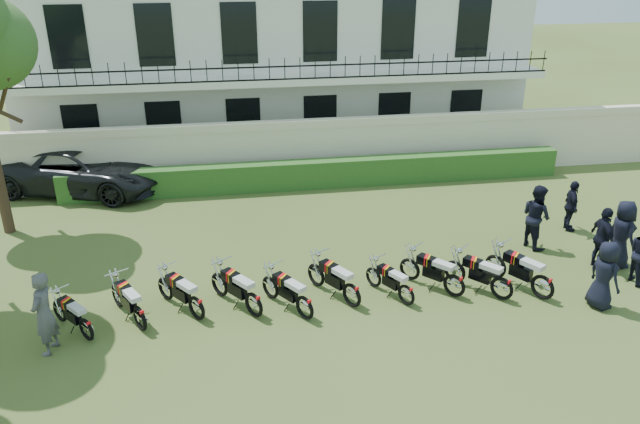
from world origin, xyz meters
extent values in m
plane|color=#415120|center=(0.00, 0.00, 0.00)|extent=(100.00, 100.00, 0.00)
cube|color=beige|center=(0.00, 8.00, 1.00)|extent=(30.00, 0.30, 2.00)
cube|color=beige|center=(0.00, 8.00, 2.15)|extent=(30.00, 0.35, 0.30)
cube|color=#1B4C1B|center=(1.00, 7.20, 0.50)|extent=(18.00, 0.60, 1.00)
cube|color=silver|center=(0.00, 14.00, 3.50)|extent=(20.00, 8.00, 7.00)
cube|color=silver|center=(0.00, 9.30, 3.50)|extent=(20.00, 1.40, 0.25)
cube|color=black|center=(0.00, 8.65, 4.10)|extent=(20.00, 0.05, 0.05)
cube|color=black|center=(0.00, 8.65, 3.65)|extent=(20.00, 0.05, 0.05)
cube|color=black|center=(-7.50, 10.02, 1.60)|extent=(1.30, 0.12, 2.20)
cube|color=black|center=(-7.50, 10.02, 5.10)|extent=(1.30, 0.12, 2.20)
cube|color=black|center=(-4.50, 10.02, 1.60)|extent=(1.30, 0.12, 2.20)
cube|color=black|center=(-4.50, 10.02, 5.10)|extent=(1.30, 0.12, 2.20)
cube|color=black|center=(-1.50, 10.02, 1.60)|extent=(1.30, 0.12, 2.20)
cube|color=black|center=(-1.50, 10.02, 5.10)|extent=(1.30, 0.12, 2.20)
cube|color=black|center=(1.50, 10.02, 1.60)|extent=(1.30, 0.12, 2.20)
cube|color=black|center=(1.50, 10.02, 5.10)|extent=(1.30, 0.12, 2.20)
cube|color=black|center=(4.50, 10.02, 1.60)|extent=(1.30, 0.12, 2.20)
cube|color=black|center=(4.50, 10.02, 5.10)|extent=(1.30, 0.12, 2.20)
cube|color=black|center=(7.50, 10.02, 1.60)|extent=(1.30, 0.12, 2.20)
cube|color=black|center=(7.50, 10.02, 5.10)|extent=(1.30, 0.12, 2.20)
torus|color=black|center=(-5.24, -1.76, 0.27)|extent=(0.41, 0.47, 0.55)
torus|color=black|center=(-5.99, -0.87, 0.27)|extent=(0.41, 0.47, 0.55)
cube|color=black|center=(-5.59, -1.35, 0.40)|extent=(0.44, 0.48, 0.27)
cube|color=black|center=(-5.72, -1.20, 0.64)|extent=(0.44, 0.46, 0.20)
cube|color=red|center=(-5.72, -1.20, 0.65)|extent=(0.18, 0.25, 0.21)
cube|color=#E7A70C|center=(-5.69, -1.24, 0.65)|extent=(0.16, 0.23, 0.21)
cube|color=silver|center=(-5.43, -1.54, 0.68)|extent=(0.48, 0.51, 0.11)
cylinder|color=silver|center=(-5.91, -0.98, 0.91)|extent=(0.43, 0.37, 0.03)
torus|color=black|center=(-4.16, -1.66, 0.30)|extent=(0.37, 0.57, 0.60)
torus|color=black|center=(-4.79, -0.55, 0.30)|extent=(0.37, 0.57, 0.60)
cube|color=black|center=(-4.45, -1.15, 0.44)|extent=(0.42, 0.56, 0.30)
cube|color=black|center=(-4.57, -0.95, 0.71)|extent=(0.44, 0.51, 0.22)
cube|color=red|center=(-4.57, -0.95, 0.72)|extent=(0.23, 0.25, 0.23)
cube|color=#E7A70C|center=(-4.54, -1.00, 0.72)|extent=(0.21, 0.23, 0.23)
cube|color=silver|center=(-4.32, -1.38, 0.75)|extent=(0.47, 0.59, 0.12)
cylinder|color=silver|center=(-4.72, -0.68, 1.01)|extent=(0.53, 0.32, 0.03)
torus|color=black|center=(-2.83, -1.39, 0.30)|extent=(0.43, 0.54, 0.60)
torus|color=black|center=(-3.60, -0.36, 0.30)|extent=(0.43, 0.54, 0.60)
cube|color=black|center=(-3.18, -0.92, 0.45)|extent=(0.47, 0.54, 0.30)
cube|color=black|center=(-3.32, -0.73, 0.71)|extent=(0.47, 0.51, 0.22)
cube|color=red|center=(-3.32, -0.73, 0.72)|extent=(0.21, 0.27, 0.23)
cube|color=#E7A70C|center=(-3.28, -0.78, 0.72)|extent=(0.19, 0.25, 0.23)
cube|color=silver|center=(-3.02, -1.13, 0.75)|extent=(0.52, 0.58, 0.12)
cylinder|color=silver|center=(-3.51, -0.48, 1.01)|extent=(0.49, 0.38, 0.03)
torus|color=black|center=(-1.49, -1.52, 0.31)|extent=(0.44, 0.57, 0.63)
torus|color=black|center=(-2.27, -0.42, 0.31)|extent=(0.44, 0.57, 0.63)
cube|color=black|center=(-1.85, -1.01, 0.46)|extent=(0.48, 0.57, 0.31)
cube|color=black|center=(-1.99, -0.82, 0.74)|extent=(0.49, 0.53, 0.23)
cube|color=red|center=(-1.99, -0.82, 0.75)|extent=(0.23, 0.28, 0.24)
cube|color=#E7A70C|center=(-1.95, -0.87, 0.75)|extent=(0.20, 0.26, 0.24)
cube|color=silver|center=(-1.69, -1.24, 0.78)|extent=(0.53, 0.61, 0.12)
cylinder|color=silver|center=(-2.18, -0.55, 1.05)|extent=(0.52, 0.39, 0.03)
torus|color=black|center=(-0.35, -1.80, 0.30)|extent=(0.41, 0.55, 0.60)
torus|color=black|center=(-1.06, -0.73, 0.30)|extent=(0.41, 0.55, 0.60)
cube|color=black|center=(-0.68, -1.31, 0.44)|extent=(0.45, 0.55, 0.30)
cube|color=black|center=(-0.81, -1.12, 0.71)|extent=(0.46, 0.51, 0.22)
cube|color=red|center=(-0.81, -1.12, 0.72)|extent=(0.22, 0.26, 0.23)
cube|color=#E7A70C|center=(-0.77, -1.17, 0.72)|extent=(0.20, 0.24, 0.23)
cube|color=silver|center=(-0.53, -1.53, 0.75)|extent=(0.50, 0.58, 0.12)
cylinder|color=silver|center=(-0.98, -0.86, 1.00)|extent=(0.51, 0.35, 0.03)
torus|color=black|center=(0.84, -1.48, 0.31)|extent=(0.40, 0.58, 0.62)
torus|color=black|center=(0.15, -0.35, 0.31)|extent=(0.40, 0.58, 0.62)
cube|color=black|center=(0.52, -0.96, 0.46)|extent=(0.45, 0.57, 0.31)
cube|color=black|center=(0.40, -0.76, 0.73)|extent=(0.47, 0.53, 0.22)
cube|color=red|center=(0.40, -0.76, 0.74)|extent=(0.23, 0.27, 0.23)
cube|color=#E7A70C|center=(0.43, -0.81, 0.74)|extent=(0.21, 0.25, 0.23)
cube|color=silver|center=(0.67, -1.19, 0.77)|extent=(0.50, 0.61, 0.12)
cylinder|color=silver|center=(0.23, -0.48, 1.04)|extent=(0.54, 0.35, 0.03)
torus|color=black|center=(2.12, -1.53, 0.26)|extent=(0.34, 0.50, 0.54)
torus|color=black|center=(1.54, -0.55, 0.26)|extent=(0.34, 0.50, 0.54)
cube|color=black|center=(1.85, -1.08, 0.40)|extent=(0.38, 0.50, 0.26)
cube|color=black|center=(1.75, -0.90, 0.63)|extent=(0.40, 0.46, 0.19)
cube|color=red|center=(1.75, -0.90, 0.64)|extent=(0.21, 0.23, 0.20)
cube|color=#E7A70C|center=(1.78, -0.95, 0.64)|extent=(0.19, 0.21, 0.20)
cube|color=silver|center=(1.97, -1.28, 0.67)|extent=(0.43, 0.52, 0.11)
cylinder|color=silver|center=(1.61, -0.66, 0.90)|extent=(0.47, 0.29, 0.03)
torus|color=black|center=(3.54, -1.36, 0.30)|extent=(0.47, 0.52, 0.61)
torus|color=black|center=(2.69, -0.37, 0.30)|extent=(0.47, 0.52, 0.61)
cube|color=black|center=(3.15, -0.90, 0.45)|extent=(0.50, 0.54, 0.30)
cube|color=black|center=(3.00, -0.73, 0.72)|extent=(0.49, 0.51, 0.22)
cube|color=red|center=(3.00, -0.73, 0.73)|extent=(0.20, 0.28, 0.23)
cube|color=#E7A70C|center=(3.04, -0.77, 0.73)|extent=(0.18, 0.26, 0.23)
cube|color=silver|center=(3.33, -1.11, 0.76)|extent=(0.54, 0.58, 0.12)
cylinder|color=silver|center=(2.79, -0.48, 1.02)|extent=(0.48, 0.41, 0.03)
torus|color=black|center=(4.65, -1.69, 0.30)|extent=(0.46, 0.53, 0.61)
torus|color=black|center=(3.81, -0.68, 0.30)|extent=(0.46, 0.53, 0.61)
cube|color=black|center=(4.26, -1.23, 0.45)|extent=(0.49, 0.54, 0.30)
cube|color=black|center=(4.11, -1.05, 0.73)|extent=(0.49, 0.52, 0.22)
cube|color=red|center=(4.11, -1.05, 0.74)|extent=(0.21, 0.28, 0.23)
cube|color=#E7A70C|center=(4.15, -1.09, 0.74)|extent=(0.18, 0.26, 0.23)
cube|color=silver|center=(4.44, -1.44, 0.77)|extent=(0.54, 0.58, 0.12)
cylinder|color=silver|center=(3.91, -0.80, 1.03)|extent=(0.48, 0.41, 0.03)
torus|color=black|center=(5.58, -1.93, 0.32)|extent=(0.41, 0.61, 0.65)
torus|color=black|center=(4.88, -0.73, 0.32)|extent=(0.41, 0.61, 0.65)
cube|color=black|center=(5.26, -1.37, 0.48)|extent=(0.46, 0.60, 0.32)
cube|color=black|center=(5.14, -1.16, 0.77)|extent=(0.48, 0.56, 0.24)
cube|color=red|center=(5.14, -1.16, 0.78)|extent=(0.25, 0.28, 0.25)
cube|color=#E7A70C|center=(5.17, -1.22, 0.78)|extent=(0.23, 0.26, 0.25)
cube|color=silver|center=(5.41, -1.62, 0.81)|extent=(0.52, 0.64, 0.13)
cylinder|color=silver|center=(4.96, -0.87, 1.09)|extent=(0.57, 0.35, 0.03)
imported|color=black|center=(-7.30, 8.14, 0.82)|extent=(6.44, 4.47, 1.63)
imported|color=#545459|center=(-6.35, -1.59, 0.96)|extent=(0.61, 0.79, 1.92)
imported|color=black|center=(6.48, -1.84, 0.87)|extent=(0.73, 0.95, 1.74)
imported|color=black|center=(7.55, -0.03, 0.89)|extent=(0.49, 1.06, 1.77)
imported|color=black|center=(8.13, 0.00, 0.96)|extent=(0.65, 0.97, 1.92)
imported|color=black|center=(6.41, 1.50, 0.95)|extent=(0.93, 1.07, 1.89)
imported|color=black|center=(8.01, 2.34, 0.80)|extent=(0.60, 1.00, 1.60)
camera|label=1|loc=(-2.36, -13.64, 8.25)|focal=35.00mm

